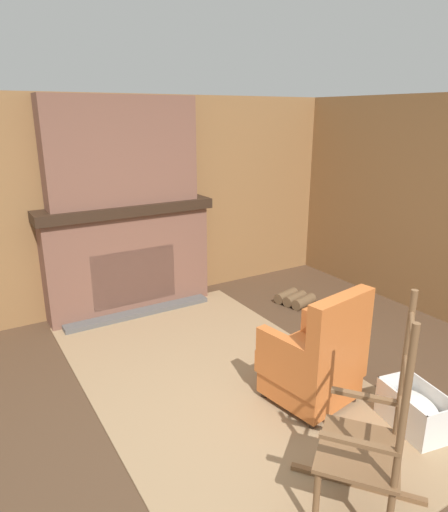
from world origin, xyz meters
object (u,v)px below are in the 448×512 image
(armchair, at_px, (315,362))
(storage_case, at_px, (161,193))
(oil_lamp_vase, at_px, (103,197))
(rocking_chair, at_px, (367,453))
(firewood_stack, at_px, (295,299))
(laundry_basket, at_px, (415,409))

(armchair, xyz_separation_m, storage_case, (-2.50, -0.13, 0.94))
(oil_lamp_vase, distance_m, storage_case, 0.67)
(rocking_chair, xyz_separation_m, storage_case, (-3.44, 0.36, 0.87))
(armchair, height_order, firewood_stack, armchair)
(firewood_stack, bearing_deg, armchair, -35.72)
(firewood_stack, distance_m, storage_case, 1.99)
(armchair, height_order, laundry_basket, armchair)
(armchair, bearing_deg, rocking_chair, 143.64)
(rocking_chair, xyz_separation_m, firewood_stack, (-2.52, 1.63, -0.37))
(armchair, relative_size, oil_lamp_vase, 3.95)
(oil_lamp_vase, xyz_separation_m, storage_case, (0.00, 0.67, -0.02))
(rocking_chair, distance_m, firewood_stack, 3.02)
(oil_lamp_vase, height_order, storage_case, oil_lamp_vase)
(firewood_stack, xyz_separation_m, oil_lamp_vase, (-0.92, -1.94, 1.25))
(firewood_stack, height_order, storage_case, storage_case)
(rocking_chair, relative_size, firewood_stack, 2.91)
(rocking_chair, distance_m, storage_case, 3.57)
(armchair, distance_m, firewood_stack, 1.97)
(rocking_chair, height_order, laundry_basket, rocking_chair)
(rocking_chair, bearing_deg, firewood_stack, -70.49)
(oil_lamp_vase, bearing_deg, firewood_stack, 64.64)
(laundry_basket, bearing_deg, firewood_stack, 161.72)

